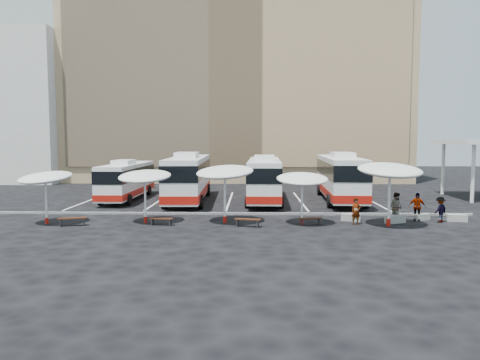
{
  "coord_description": "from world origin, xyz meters",
  "views": [
    {
      "loc": [
        1.84,
        -31.59,
        5.23
      ],
      "look_at": [
        1.0,
        3.0,
        2.2
      ],
      "focal_mm": 35.0,
      "sensor_mm": 36.0,
      "label": 1
    }
  ],
  "objects_px": {
    "wood_bench_0": "(72,220)",
    "sunshade_4": "(390,170)",
    "passenger_3": "(440,210)",
    "wood_bench_1": "(161,220)",
    "sunshade_0": "(45,178)",
    "passenger_1": "(396,207)",
    "bus_2": "(264,178)",
    "sunshade_3": "(302,179)",
    "wood_bench_3": "(310,219)",
    "bus_0": "(127,179)",
    "wood_bench_2": "(248,221)",
    "conc_bench_3": "(457,218)",
    "passenger_0": "(356,211)",
    "bus_3": "(340,176)",
    "conc_bench_2": "(422,217)",
    "bus_1": "(189,176)",
    "sunshade_2": "(225,172)",
    "sunshade_1": "(145,177)",
    "passenger_2": "(417,207)",
    "conc_bench_0": "(351,218)",
    "conc_bench_1": "(395,219)"
  },
  "relations": [
    {
      "from": "wood_bench_2",
      "to": "sunshade_2",
      "type": "bearing_deg",
      "value": 138.17
    },
    {
      "from": "sunshade_3",
      "to": "passenger_2",
      "type": "height_order",
      "value": "sunshade_3"
    },
    {
      "from": "conc_bench_2",
      "to": "passenger_0",
      "type": "height_order",
      "value": "passenger_0"
    },
    {
      "from": "wood_bench_2",
      "to": "passenger_0",
      "type": "bearing_deg",
      "value": 7.71
    },
    {
      "from": "sunshade_4",
      "to": "conc_bench_1",
      "type": "distance_m",
      "value": 3.37
    },
    {
      "from": "sunshade_2",
      "to": "sunshade_3",
      "type": "bearing_deg",
      "value": -4.99
    },
    {
      "from": "sunshade_0",
      "to": "sunshade_4",
      "type": "relative_size",
      "value": 0.97
    },
    {
      "from": "wood_bench_0",
      "to": "passenger_0",
      "type": "bearing_deg",
      "value": 2.95
    },
    {
      "from": "passenger_0",
      "to": "passenger_2",
      "type": "bearing_deg",
      "value": 8.23
    },
    {
      "from": "wood_bench_0",
      "to": "conc_bench_2",
      "type": "bearing_deg",
      "value": 6.68
    },
    {
      "from": "bus_0",
      "to": "wood_bench_2",
      "type": "distance_m",
      "value": 16.4
    },
    {
      "from": "wood_bench_3",
      "to": "passenger_3",
      "type": "height_order",
      "value": "passenger_3"
    },
    {
      "from": "passenger_3",
      "to": "wood_bench_1",
      "type": "bearing_deg",
      "value": -29.0
    },
    {
      "from": "wood_bench_2",
      "to": "bus_2",
      "type": "bearing_deg",
      "value": 83.59
    },
    {
      "from": "bus_3",
      "to": "passenger_1",
      "type": "xyz_separation_m",
      "value": [
        1.66,
        -10.14,
        -1.19
      ]
    },
    {
      "from": "bus_2",
      "to": "passenger_3",
      "type": "bearing_deg",
      "value": -40.73
    },
    {
      "from": "sunshade_3",
      "to": "passenger_1",
      "type": "bearing_deg",
      "value": 10.05
    },
    {
      "from": "bus_3",
      "to": "wood_bench_1",
      "type": "bearing_deg",
      "value": -135.16
    },
    {
      "from": "passenger_2",
      "to": "passenger_3",
      "type": "xyz_separation_m",
      "value": [
        1.21,
        -0.61,
        -0.09
      ]
    },
    {
      "from": "sunshade_2",
      "to": "conc_bench_2",
      "type": "xyz_separation_m",
      "value": [
        12.69,
        1.29,
        -2.98
      ]
    },
    {
      "from": "bus_2",
      "to": "sunshade_0",
      "type": "height_order",
      "value": "bus_2"
    },
    {
      "from": "bus_2",
      "to": "wood_bench_3",
      "type": "xyz_separation_m",
      "value": [
        2.53,
        -10.83,
        -1.68
      ]
    },
    {
      "from": "conc_bench_3",
      "to": "passenger_2",
      "type": "height_order",
      "value": "passenger_2"
    },
    {
      "from": "passenger_3",
      "to": "bus_2",
      "type": "bearing_deg",
      "value": -76.11
    },
    {
      "from": "conc_bench_2",
      "to": "conc_bench_3",
      "type": "relative_size",
      "value": 0.88
    },
    {
      "from": "sunshade_2",
      "to": "conc_bench_0",
      "type": "relative_size",
      "value": 3.88
    },
    {
      "from": "conc_bench_2",
      "to": "passenger_1",
      "type": "relative_size",
      "value": 0.57
    },
    {
      "from": "bus_3",
      "to": "conc_bench_2",
      "type": "distance_m",
      "value": 10.32
    },
    {
      "from": "conc_bench_0",
      "to": "passenger_3",
      "type": "xyz_separation_m",
      "value": [
        5.48,
        -0.32,
        0.58
      ]
    },
    {
      "from": "conc_bench_1",
      "to": "passenger_1",
      "type": "xyz_separation_m",
      "value": [
        0.21,
        0.51,
        0.69
      ]
    },
    {
      "from": "passenger_3",
      "to": "bus_3",
      "type": "bearing_deg",
      "value": -100.9
    },
    {
      "from": "bus_2",
      "to": "passenger_3",
      "type": "distance_m",
      "value": 14.64
    },
    {
      "from": "bus_2",
      "to": "passenger_1",
      "type": "bearing_deg",
      "value": -48.37
    },
    {
      "from": "passenger_0",
      "to": "bus_1",
      "type": "bearing_deg",
      "value": 126.93
    },
    {
      "from": "bus_2",
      "to": "passenger_2",
      "type": "height_order",
      "value": "bus_2"
    },
    {
      "from": "wood_bench_1",
      "to": "conc_bench_3",
      "type": "bearing_deg",
      "value": 5.38
    },
    {
      "from": "conc_bench_2",
      "to": "bus_0",
      "type": "bearing_deg",
      "value": 155.57
    },
    {
      "from": "wood_bench_0",
      "to": "sunshade_1",
      "type": "bearing_deg",
      "value": 16.14
    },
    {
      "from": "passenger_0",
      "to": "sunshade_0",
      "type": "bearing_deg",
      "value": 169.39
    },
    {
      "from": "conc_bench_3",
      "to": "passenger_1",
      "type": "xyz_separation_m",
      "value": [
        -3.9,
        -0.16,
        0.71
      ]
    },
    {
      "from": "sunshade_2",
      "to": "wood_bench_0",
      "type": "distance_m",
      "value": 9.66
    },
    {
      "from": "bus_2",
      "to": "bus_3",
      "type": "bearing_deg",
      "value": 5.77
    },
    {
      "from": "sunshade_2",
      "to": "bus_1",
      "type": "bearing_deg",
      "value": 109.79
    },
    {
      "from": "bus_3",
      "to": "passenger_3",
      "type": "height_order",
      "value": "bus_3"
    },
    {
      "from": "wood_bench_0",
      "to": "sunshade_4",
      "type": "bearing_deg",
      "value": 1.16
    },
    {
      "from": "conc_bench_1",
      "to": "wood_bench_1",
      "type": "bearing_deg",
      "value": -175.74
    },
    {
      "from": "sunshade_0",
      "to": "wood_bench_3",
      "type": "relative_size",
      "value": 3.05
    },
    {
      "from": "sunshade_3",
      "to": "conc_bench_0",
      "type": "relative_size",
      "value": 2.71
    },
    {
      "from": "bus_2",
      "to": "sunshade_3",
      "type": "relative_size",
      "value": 3.78
    },
    {
      "from": "sunshade_0",
      "to": "passenger_1",
      "type": "height_order",
      "value": "sunshade_0"
    }
  ]
}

